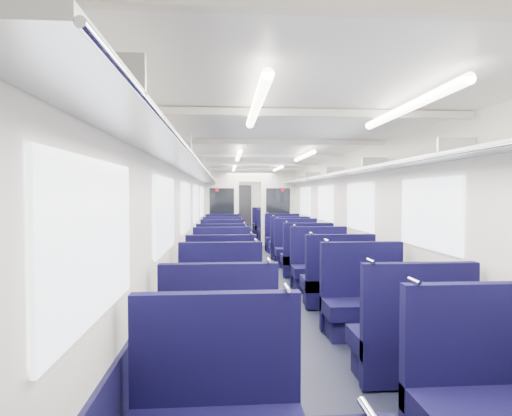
{
  "coord_description": "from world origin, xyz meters",
  "views": [
    {
      "loc": [
        -0.78,
        -9.5,
        1.64
      ],
      "look_at": [
        0.1,
        2.33,
        1.22
      ],
      "focal_mm": 29.45,
      "sensor_mm": 36.0,
      "label": 1
    }
  ],
  "objects_px": {
    "bulkhead": "(250,206)",
    "seat_4": "(219,345)",
    "seat_26": "(224,225)",
    "seat_18": "(223,241)",
    "seat_19": "(283,240)",
    "seat_15": "(296,251)",
    "end_door": "(243,208)",
    "seat_11": "(320,270)",
    "seat_22": "(224,231)",
    "seat_13": "(307,259)",
    "seat_5": "(412,344)",
    "seat_3": "(488,406)",
    "seat_23": "(271,230)",
    "seat_9": "(337,284)",
    "seat_8": "(221,285)",
    "seat_16": "(223,246)",
    "seat_12": "(222,261)",
    "seat_21": "(274,233)",
    "seat_24": "(224,228)",
    "seat_14": "(223,253)",
    "seat_25": "(267,228)",
    "seat_10": "(222,271)",
    "seat_17": "(289,245)",
    "seat_27": "(264,225)",
    "seat_20": "(224,233)",
    "seat_6": "(221,307)"
  },
  "relations": [
    {
      "from": "seat_13",
      "to": "seat_15",
      "type": "bearing_deg",
      "value": 90.0
    },
    {
      "from": "seat_26",
      "to": "seat_6",
      "type": "bearing_deg",
      "value": -90.0
    },
    {
      "from": "seat_21",
      "to": "seat_16",
      "type": "bearing_deg",
      "value": -117.22
    },
    {
      "from": "seat_10",
      "to": "seat_14",
      "type": "height_order",
      "value": "same"
    },
    {
      "from": "seat_27",
      "to": "seat_3",
      "type": "bearing_deg",
      "value": -90.0
    },
    {
      "from": "seat_4",
      "to": "seat_15",
      "type": "distance_m",
      "value": 6.01
    },
    {
      "from": "seat_8",
      "to": "seat_16",
      "type": "bearing_deg",
      "value": 90.0
    },
    {
      "from": "seat_18",
      "to": "seat_24",
      "type": "xyz_separation_m",
      "value": [
        0.0,
        4.36,
        0.0
      ]
    },
    {
      "from": "seat_8",
      "to": "seat_22",
      "type": "xyz_separation_m",
      "value": [
        0.0,
        8.74,
        0.0
      ]
    },
    {
      "from": "seat_8",
      "to": "seat_17",
      "type": "xyz_separation_m",
      "value": [
        1.66,
        4.45,
        0.0
      ]
    },
    {
      "from": "seat_13",
      "to": "seat_5",
      "type": "bearing_deg",
      "value": -90.0
    },
    {
      "from": "seat_10",
      "to": "seat_26",
      "type": "relative_size",
      "value": 1.0
    },
    {
      "from": "seat_3",
      "to": "seat_23",
      "type": "distance_m",
      "value": 12.26
    },
    {
      "from": "seat_5",
      "to": "seat_12",
      "type": "bearing_deg",
      "value": 110.05
    },
    {
      "from": "end_door",
      "to": "seat_18",
      "type": "bearing_deg",
      "value": -96.82
    },
    {
      "from": "seat_14",
      "to": "seat_15",
      "type": "xyz_separation_m",
      "value": [
        1.66,
        0.19,
        0.0
      ]
    },
    {
      "from": "seat_11",
      "to": "seat_12",
      "type": "distance_m",
      "value": 1.96
    },
    {
      "from": "seat_11",
      "to": "seat_16",
      "type": "distance_m",
      "value": 3.75
    },
    {
      "from": "seat_6",
      "to": "seat_26",
      "type": "relative_size",
      "value": 1.0
    },
    {
      "from": "seat_6",
      "to": "seat_14",
      "type": "bearing_deg",
      "value": 90.0
    },
    {
      "from": "seat_8",
      "to": "seat_20",
      "type": "xyz_separation_m",
      "value": [
        0.0,
        7.71,
        0.0
      ]
    },
    {
      "from": "end_door",
      "to": "seat_11",
      "type": "relative_size",
      "value": 1.82
    },
    {
      "from": "bulkhead",
      "to": "seat_17",
      "type": "bearing_deg",
      "value": -72.93
    },
    {
      "from": "seat_8",
      "to": "seat_16",
      "type": "height_order",
      "value": "same"
    },
    {
      "from": "seat_11",
      "to": "seat_20",
      "type": "distance_m",
      "value": 6.86
    },
    {
      "from": "seat_26",
      "to": "seat_18",
      "type": "bearing_deg",
      "value": -90.0
    },
    {
      "from": "bulkhead",
      "to": "seat_4",
      "type": "height_order",
      "value": "bulkhead"
    },
    {
      "from": "bulkhead",
      "to": "seat_3",
      "type": "relative_size",
      "value": 2.55
    },
    {
      "from": "seat_15",
      "to": "seat_24",
      "type": "height_order",
      "value": "same"
    },
    {
      "from": "seat_3",
      "to": "seat_24",
      "type": "bearing_deg",
      "value": 97.03
    },
    {
      "from": "seat_20",
      "to": "seat_24",
      "type": "distance_m",
      "value": 2.23
    },
    {
      "from": "bulkhead",
      "to": "seat_9",
      "type": "bearing_deg",
      "value": -83.43
    },
    {
      "from": "bulkhead",
      "to": "seat_18",
      "type": "relative_size",
      "value": 2.55
    },
    {
      "from": "seat_4",
      "to": "seat_19",
      "type": "bearing_deg",
      "value": 78.37
    },
    {
      "from": "seat_6",
      "to": "seat_11",
      "type": "height_order",
      "value": "same"
    },
    {
      "from": "seat_14",
      "to": "seat_22",
      "type": "distance_m",
      "value": 5.51
    },
    {
      "from": "seat_18",
      "to": "seat_22",
      "type": "xyz_separation_m",
      "value": [
        0.0,
        3.16,
        0.0
      ]
    },
    {
      "from": "bulkhead",
      "to": "seat_18",
      "type": "xyz_separation_m",
      "value": [
        -0.83,
        -1.58,
        -0.9
      ]
    },
    {
      "from": "seat_14",
      "to": "seat_25",
      "type": "height_order",
      "value": "same"
    },
    {
      "from": "seat_4",
      "to": "seat_15",
      "type": "xyz_separation_m",
      "value": [
        1.66,
        5.78,
        0.0
      ]
    },
    {
      "from": "end_door",
      "to": "seat_21",
      "type": "xyz_separation_m",
      "value": [
        0.83,
        -4.87,
        -0.66
      ]
    },
    {
      "from": "seat_22",
      "to": "seat_26",
      "type": "relative_size",
      "value": 1.0
    },
    {
      "from": "seat_18",
      "to": "seat_13",
      "type": "bearing_deg",
      "value": -63.75
    },
    {
      "from": "seat_9",
      "to": "seat_18",
      "type": "distance_m",
      "value": 5.87
    },
    {
      "from": "seat_22",
      "to": "bulkhead",
      "type": "bearing_deg",
      "value": -62.38
    },
    {
      "from": "end_door",
      "to": "seat_11",
      "type": "xyz_separation_m",
      "value": [
        0.83,
        -11.46,
        -0.66
      ]
    },
    {
      "from": "seat_22",
      "to": "seat_8",
      "type": "bearing_deg",
      "value": -90.0
    },
    {
      "from": "seat_26",
      "to": "seat_16",
      "type": "bearing_deg",
      "value": -90.0
    },
    {
      "from": "seat_19",
      "to": "seat_27",
      "type": "xyz_separation_m",
      "value": [
        0.0,
        5.45,
        0.0
      ]
    },
    {
      "from": "seat_10",
      "to": "seat_20",
      "type": "relative_size",
      "value": 1.0
    }
  ]
}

